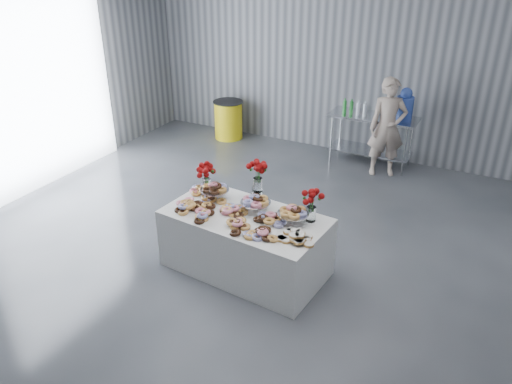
{
  "coord_description": "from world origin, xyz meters",
  "views": [
    {
      "loc": [
        2.57,
        -4.18,
        3.62
      ],
      "look_at": [
        0.1,
        0.59,
        0.89
      ],
      "focal_mm": 35.0,
      "sensor_mm": 36.0,
      "label": 1
    }
  ],
  "objects_px": {
    "display_table": "(245,243)",
    "trash_barrel": "(228,120)",
    "water_jug": "(405,106)",
    "person": "(387,128)",
    "prep_table": "(372,131)"
  },
  "relations": [
    {
      "from": "display_table",
      "to": "water_jug",
      "type": "height_order",
      "value": "water_jug"
    },
    {
      "from": "display_table",
      "to": "prep_table",
      "type": "relative_size",
      "value": 1.27
    },
    {
      "from": "water_jug",
      "to": "person",
      "type": "xyz_separation_m",
      "value": [
        -0.18,
        -0.31,
        -0.32
      ]
    },
    {
      "from": "prep_table",
      "to": "person",
      "type": "distance_m",
      "value": 0.49
    },
    {
      "from": "person",
      "to": "trash_barrel",
      "type": "height_order",
      "value": "person"
    },
    {
      "from": "water_jug",
      "to": "prep_table",
      "type": "bearing_deg",
      "value": 180.0
    },
    {
      "from": "water_jug",
      "to": "display_table",
      "type": "bearing_deg",
      "value": -103.6
    },
    {
      "from": "display_table",
      "to": "trash_barrel",
      "type": "bearing_deg",
      "value": 122.82
    },
    {
      "from": "display_table",
      "to": "person",
      "type": "xyz_separation_m",
      "value": [
        0.76,
        3.55,
        0.46
      ]
    },
    {
      "from": "display_table",
      "to": "water_jug",
      "type": "xyz_separation_m",
      "value": [
        0.93,
        3.86,
        0.77
      ]
    },
    {
      "from": "display_table",
      "to": "prep_table",
      "type": "bearing_deg",
      "value": 83.6
    },
    {
      "from": "display_table",
      "to": "water_jug",
      "type": "distance_m",
      "value": 4.04
    },
    {
      "from": "water_jug",
      "to": "trash_barrel",
      "type": "height_order",
      "value": "water_jug"
    },
    {
      "from": "prep_table",
      "to": "water_jug",
      "type": "bearing_deg",
      "value": -0.0
    },
    {
      "from": "prep_table",
      "to": "trash_barrel",
      "type": "height_order",
      "value": "prep_table"
    }
  ]
}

